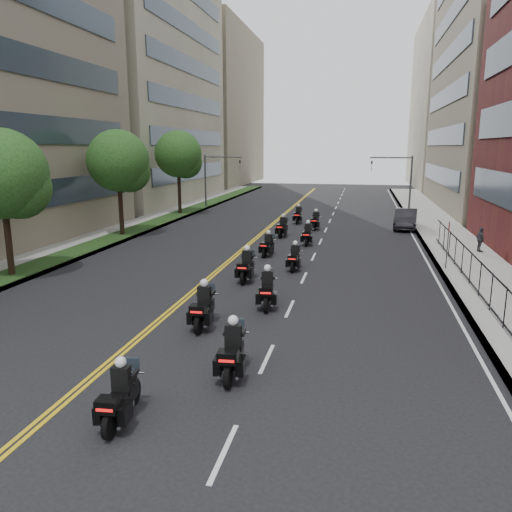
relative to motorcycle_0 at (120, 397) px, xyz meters
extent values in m
plane|color=black|center=(-0.47, -0.69, -0.64)|extent=(160.00, 160.00, 0.00)
cube|color=gray|center=(11.53, 24.31, -0.57)|extent=(4.00, 90.00, 0.15)
cube|color=gray|center=(-12.47, 24.31, -0.57)|extent=(4.00, 90.00, 0.15)
cube|color=#193B15|center=(-11.67, 24.31, -0.47)|extent=(2.00, 90.00, 0.04)
cube|color=#333F4C|center=(13.48, 47.31, 2.86)|extent=(0.12, 24.08, 1.80)
cube|color=#333F4C|center=(13.48, 47.31, 6.86)|extent=(0.12, 24.08, 1.80)
cube|color=#333F4C|center=(13.48, 47.31, 10.86)|extent=(0.12, 24.08, 1.80)
cube|color=#333F4C|center=(13.48, 47.31, 14.86)|extent=(0.12, 24.08, 1.80)
cube|color=#333F4C|center=(13.48, 47.31, 18.86)|extent=(0.12, 24.08, 1.80)
cube|color=gray|center=(21.03, 77.31, 12.36)|extent=(15.00, 28.00, 26.00)
cube|color=#333F4C|center=(-14.42, 16.31, 2.86)|extent=(0.12, 25.80, 1.80)
cube|color=#333F4C|center=(-14.42, 16.31, 6.86)|extent=(0.12, 25.80, 1.80)
cube|color=#333F4C|center=(-14.42, 16.31, 10.86)|extent=(0.12, 25.80, 1.80)
cube|color=gray|center=(-22.47, 47.31, 16.36)|extent=(16.00, 28.00, 34.00)
cube|color=#333F4C|center=(-14.42, 47.31, 2.86)|extent=(0.12, 24.08, 1.80)
cube|color=#333F4C|center=(-14.42, 47.31, 6.86)|extent=(0.12, 24.08, 1.80)
cube|color=#333F4C|center=(-14.42, 47.31, 10.86)|extent=(0.12, 24.08, 1.80)
cube|color=#333F4C|center=(-14.42, 47.31, 14.86)|extent=(0.12, 24.08, 1.80)
cube|color=#333F4C|center=(-14.42, 47.31, 18.86)|extent=(0.12, 24.08, 1.80)
cube|color=gray|center=(-22.47, 77.31, 12.36)|extent=(16.00, 28.00, 26.00)
cube|color=black|center=(10.53, 11.31, 0.96)|extent=(0.05, 28.00, 0.05)
cube|color=black|center=(10.53, 11.31, -0.34)|extent=(0.05, 28.00, 0.05)
cylinder|color=black|center=(-11.67, 11.31, 1.77)|extent=(0.32, 0.32, 4.83)
sphere|color=#194316|center=(-11.67, 11.31, 4.53)|extent=(4.40, 4.40, 4.40)
sphere|color=#194316|center=(-11.07, 11.71, 3.84)|extent=(3.08, 3.08, 3.08)
cylinder|color=black|center=(-11.67, 23.31, 1.91)|extent=(0.32, 0.32, 5.11)
sphere|color=#194316|center=(-11.67, 23.31, 4.83)|extent=(4.40, 4.40, 4.40)
sphere|color=#194316|center=(-11.07, 23.71, 4.10)|extent=(3.08, 3.08, 3.08)
cylinder|color=black|center=(-11.67, 35.31, 2.05)|extent=(0.32, 0.32, 5.39)
sphere|color=#194316|center=(-11.67, 35.31, 5.13)|extent=(4.40, 4.40, 4.40)
sphere|color=#194316|center=(-11.07, 35.71, 4.36)|extent=(3.08, 3.08, 3.08)
cylinder|color=#3F3F44|center=(10.03, 41.31, 2.16)|extent=(0.18, 0.18, 5.60)
cylinder|color=#3F3F44|center=(8.03, 41.31, 4.76)|extent=(4.00, 0.14, 0.14)
imported|color=black|center=(6.23, 41.31, 3.96)|extent=(0.16, 0.20, 1.00)
cylinder|color=#3F3F44|center=(-10.97, 41.31, 2.16)|extent=(0.18, 0.18, 5.60)
cylinder|color=#3F3F44|center=(-8.97, 41.31, 4.76)|extent=(4.00, 0.14, 0.14)
imported|color=black|center=(-7.17, 41.31, 3.96)|extent=(0.16, 0.20, 1.00)
cylinder|color=black|center=(0.06, -0.69, -0.31)|extent=(0.19, 0.66, 0.65)
cylinder|color=black|center=(-0.07, 0.84, -0.31)|extent=(0.19, 0.66, 0.65)
cube|color=black|center=(-0.01, 0.08, -0.04)|extent=(0.52, 1.33, 0.38)
cube|color=silver|center=(-0.01, 0.13, -0.26)|extent=(0.41, 0.56, 0.29)
cube|color=black|center=(0.06, -0.69, 0.19)|extent=(0.53, 0.45, 0.31)
cube|color=red|center=(0.08, -0.89, 0.17)|extent=(0.39, 0.06, 0.07)
cube|color=black|center=(-0.01, 0.13, 0.44)|extent=(0.44, 0.31, 0.60)
sphere|color=white|center=(-0.01, 0.14, 0.84)|extent=(0.28, 0.28, 0.28)
cylinder|color=black|center=(2.05, 2.20, -0.28)|extent=(0.21, 0.73, 0.72)
cylinder|color=black|center=(1.90, 3.88, -0.28)|extent=(0.21, 0.73, 0.72)
cube|color=black|center=(1.98, 3.04, 0.01)|extent=(0.57, 1.46, 0.42)
cube|color=silver|center=(1.97, 3.09, -0.23)|extent=(0.45, 0.61, 0.32)
cube|color=black|center=(2.05, 2.20, 0.27)|extent=(0.59, 0.49, 0.34)
cube|color=red|center=(2.07, 1.98, 0.25)|extent=(0.42, 0.07, 0.07)
cube|color=black|center=(1.97, 3.09, 0.54)|extent=(0.49, 0.33, 0.65)
sphere|color=white|center=(1.97, 3.10, 0.98)|extent=(0.31, 0.31, 0.31)
cylinder|color=black|center=(-0.02, 5.86, -0.28)|extent=(0.19, 0.72, 0.72)
cylinder|color=black|center=(-0.11, 7.54, -0.28)|extent=(0.19, 0.72, 0.72)
cube|color=black|center=(-0.06, 6.70, 0.01)|extent=(0.52, 1.44, 0.42)
cube|color=silver|center=(-0.07, 6.75, -0.23)|extent=(0.43, 0.60, 0.32)
cube|color=black|center=(-0.02, 5.86, 0.27)|extent=(0.57, 0.47, 0.34)
cube|color=red|center=(0.00, 5.63, 0.24)|extent=(0.42, 0.05, 0.07)
cube|color=black|center=(-0.07, 6.75, 0.54)|extent=(0.48, 0.32, 0.65)
sphere|color=white|center=(-0.07, 6.76, 0.98)|extent=(0.31, 0.31, 0.31)
cylinder|color=black|center=(1.87, 8.63, -0.29)|extent=(0.23, 0.72, 0.71)
cylinder|color=black|center=(1.66, 10.28, -0.29)|extent=(0.23, 0.72, 0.71)
cube|color=black|center=(1.77, 9.46, 0.01)|extent=(0.61, 1.45, 0.42)
cube|color=silver|center=(1.76, 9.51, -0.23)|extent=(0.46, 0.62, 0.31)
cube|color=black|center=(1.87, 8.63, 0.26)|extent=(0.59, 0.50, 0.33)
cube|color=red|center=(1.90, 8.41, 0.24)|extent=(0.42, 0.08, 0.07)
cube|color=black|center=(1.76, 9.51, 0.53)|extent=(0.49, 0.35, 0.65)
sphere|color=white|center=(1.76, 9.52, 0.97)|extent=(0.30, 0.30, 0.30)
cylinder|color=black|center=(0.04, 12.40, -0.28)|extent=(0.15, 0.71, 0.71)
cylinder|color=black|center=(0.04, 14.08, -0.28)|extent=(0.15, 0.71, 0.71)
cube|color=black|center=(0.04, 13.24, 0.01)|extent=(0.44, 1.41, 0.42)
cube|color=silver|center=(0.04, 13.29, -0.23)|extent=(0.40, 0.58, 0.31)
cube|color=black|center=(0.04, 12.40, 0.26)|extent=(0.54, 0.44, 0.33)
cube|color=red|center=(0.04, 12.18, 0.24)|extent=(0.42, 0.03, 0.07)
cube|color=black|center=(0.04, 13.29, 0.53)|extent=(0.46, 0.29, 0.65)
sphere|color=white|center=(0.04, 13.30, 0.97)|extent=(0.30, 0.30, 0.30)
cylinder|color=black|center=(2.02, 15.21, -0.32)|extent=(0.15, 0.64, 0.63)
cylinder|color=black|center=(2.07, 16.70, -0.32)|extent=(0.15, 0.64, 0.63)
cube|color=black|center=(2.04, 15.95, -0.06)|extent=(0.43, 1.27, 0.37)
cube|color=silver|center=(2.04, 16.00, -0.28)|extent=(0.37, 0.52, 0.28)
cube|color=black|center=(2.02, 15.21, 0.16)|extent=(0.50, 0.41, 0.30)
cube|color=red|center=(2.01, 15.01, 0.14)|extent=(0.37, 0.04, 0.07)
cube|color=black|center=(2.04, 16.00, 0.40)|extent=(0.42, 0.27, 0.58)
sphere|color=white|center=(2.05, 16.01, 0.80)|extent=(0.27, 0.27, 0.27)
cylinder|color=black|center=(-0.09, 18.38, -0.33)|extent=(0.20, 0.64, 0.63)
cylinder|color=black|center=(0.09, 19.84, -0.33)|extent=(0.20, 0.64, 0.63)
cube|color=black|center=(0.00, 19.11, -0.07)|extent=(0.53, 1.28, 0.37)
cube|color=silver|center=(0.00, 19.16, -0.28)|extent=(0.41, 0.54, 0.28)
cube|color=black|center=(-0.09, 18.38, 0.15)|extent=(0.52, 0.44, 0.29)
cube|color=red|center=(-0.11, 18.19, 0.13)|extent=(0.37, 0.07, 0.06)
cube|color=black|center=(0.00, 19.16, 0.39)|extent=(0.43, 0.30, 0.57)
sphere|color=white|center=(0.01, 19.16, 0.78)|extent=(0.27, 0.27, 0.27)
cylinder|color=black|center=(1.95, 22.32, -0.31)|extent=(0.14, 0.67, 0.66)
cylinder|color=black|center=(1.96, 23.89, -0.31)|extent=(0.14, 0.67, 0.66)
cube|color=black|center=(1.96, 23.11, -0.03)|extent=(0.42, 1.32, 0.39)
cube|color=silver|center=(1.96, 23.16, -0.26)|extent=(0.37, 0.54, 0.29)
cube|color=black|center=(1.95, 22.32, 0.20)|extent=(0.51, 0.41, 0.31)
cube|color=red|center=(1.95, 22.12, 0.18)|extent=(0.39, 0.03, 0.07)
cube|color=black|center=(1.96, 23.16, 0.46)|extent=(0.43, 0.28, 0.61)
sphere|color=white|center=(1.96, 23.16, 0.87)|extent=(0.28, 0.28, 0.28)
cylinder|color=black|center=(-0.22, 24.96, -0.30)|extent=(0.20, 0.69, 0.68)
cylinder|color=black|center=(-0.07, 26.55, -0.30)|extent=(0.20, 0.69, 0.68)
cube|color=black|center=(-0.14, 25.75, -0.02)|extent=(0.54, 1.38, 0.40)
cube|color=silver|center=(-0.14, 25.80, -0.25)|extent=(0.43, 0.58, 0.30)
cube|color=black|center=(-0.22, 24.96, 0.22)|extent=(0.55, 0.46, 0.32)
cube|color=red|center=(-0.24, 24.75, 0.20)|extent=(0.40, 0.07, 0.07)
cube|color=black|center=(-0.14, 25.80, 0.48)|extent=(0.46, 0.32, 0.62)
sphere|color=white|center=(-0.14, 25.81, 0.90)|extent=(0.29, 0.29, 0.29)
cylinder|color=black|center=(1.85, 28.77, -0.31)|extent=(0.17, 0.67, 0.66)
cylinder|color=black|center=(1.95, 30.32, -0.31)|extent=(0.17, 0.67, 0.66)
cube|color=black|center=(1.90, 29.54, -0.04)|extent=(0.48, 1.33, 0.39)
cube|color=silver|center=(1.90, 29.59, -0.26)|extent=(0.40, 0.55, 0.29)
cube|color=black|center=(1.85, 28.77, 0.19)|extent=(0.53, 0.44, 0.31)
cube|color=red|center=(1.84, 28.57, 0.17)|extent=(0.39, 0.05, 0.07)
cube|color=black|center=(1.90, 29.59, 0.44)|extent=(0.44, 0.30, 0.60)
sphere|color=white|center=(1.90, 29.60, 0.85)|extent=(0.28, 0.28, 0.28)
cylinder|color=black|center=(0.13, 31.67, -0.30)|extent=(0.15, 0.67, 0.67)
cylinder|color=black|center=(0.15, 33.25, -0.30)|extent=(0.15, 0.67, 0.67)
cube|color=black|center=(0.14, 32.46, -0.03)|extent=(0.44, 1.34, 0.40)
cube|color=silver|center=(0.14, 32.51, -0.25)|extent=(0.38, 0.55, 0.30)
cube|color=black|center=(0.13, 31.67, 0.21)|extent=(0.52, 0.42, 0.32)
cube|color=red|center=(0.12, 31.46, 0.19)|extent=(0.40, 0.04, 0.07)
cube|color=black|center=(0.14, 32.51, 0.47)|extent=(0.44, 0.28, 0.61)
sphere|color=white|center=(0.14, 32.52, 0.88)|extent=(0.29, 0.29, 0.29)
imported|color=black|center=(8.93, 31.34, 0.15)|extent=(2.19, 4.93, 1.57)
imported|color=#3B3C42|center=(12.61, 22.16, 0.27)|extent=(0.56, 0.95, 1.52)
camera|label=1|loc=(5.40, -9.93, 5.83)|focal=35.00mm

